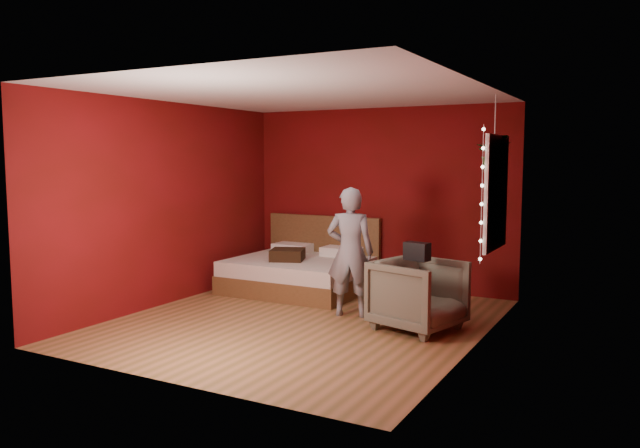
% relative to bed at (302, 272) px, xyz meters
% --- Properties ---
extents(floor, '(4.50, 4.50, 0.00)m').
position_rel_bed_xyz_m(floor, '(0.88, -1.50, -0.26)').
color(floor, '#97613C').
rests_on(floor, ground).
extents(room_walls, '(4.04, 4.54, 2.62)m').
position_rel_bed_xyz_m(room_walls, '(0.88, -1.50, 1.41)').
color(room_walls, maroon).
rests_on(room_walls, ground).
extents(window, '(0.05, 0.97, 1.27)m').
position_rel_bed_xyz_m(window, '(2.84, -0.60, 1.24)').
color(window, white).
rests_on(window, room_walls).
extents(fairy_lights, '(0.04, 0.04, 1.45)m').
position_rel_bed_xyz_m(fairy_lights, '(2.82, -1.13, 1.24)').
color(fairy_lights, silver).
rests_on(fairy_lights, room_walls).
extents(bed, '(1.85, 1.57, 1.02)m').
position_rel_bed_xyz_m(bed, '(0.00, 0.00, 0.00)').
color(bed, brown).
rests_on(bed, ground).
extents(person, '(0.64, 0.51, 1.54)m').
position_rel_bed_xyz_m(person, '(1.25, -1.00, 0.51)').
color(person, gray).
rests_on(person, ground).
extents(armchair, '(1.05, 1.03, 0.78)m').
position_rel_bed_xyz_m(armchair, '(2.17, -1.20, 0.13)').
color(armchair, '#595846').
rests_on(armchair, ground).
extents(handbag, '(0.30, 0.19, 0.20)m').
position_rel_bed_xyz_m(handbag, '(2.17, -1.26, 0.61)').
color(handbag, black).
rests_on(handbag, armchair).
extents(throw_pillow, '(0.57, 0.57, 0.16)m').
position_rel_bed_xyz_m(throw_pillow, '(-0.08, -0.26, 0.28)').
color(throw_pillow, '#322010').
rests_on(throw_pillow, bed).
extents(hanging_plant, '(0.42, 0.38, 0.88)m').
position_rel_bed_xyz_m(hanging_plant, '(2.76, -0.36, 1.67)').
color(hanging_plant, silver).
rests_on(hanging_plant, room_walls).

